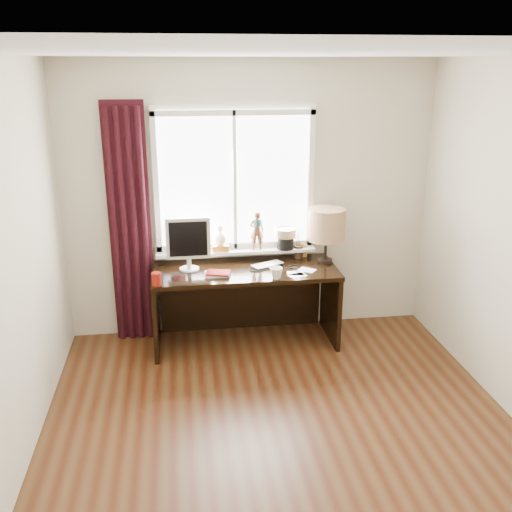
{
  "coord_description": "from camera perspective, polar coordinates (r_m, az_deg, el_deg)",
  "views": [
    {
      "loc": [
        -0.69,
        -3.26,
        2.54
      ],
      "look_at": [
        -0.05,
        1.25,
        1.0
      ],
      "focal_mm": 40.0,
      "sensor_mm": 36.0,
      "label": 1
    }
  ],
  "objects": [
    {
      "name": "icon_frame",
      "position": [
        5.57,
        4.61,
        0.56
      ],
      "size": [
        0.1,
        0.04,
        0.13
      ],
      "color": "gold",
      "rests_on": "desk"
    },
    {
      "name": "ceiling",
      "position": [
        3.34,
        4.1,
        19.64
      ],
      "size": [
        3.5,
        4.0,
        0.0
      ],
      "primitive_type": "cube",
      "color": "white",
      "rests_on": "wall_back"
    },
    {
      "name": "monitor",
      "position": [
        5.17,
        -6.79,
        1.52
      ],
      "size": [
        0.4,
        0.18,
        0.49
      ],
      "color": "beige",
      "rests_on": "desk"
    },
    {
      "name": "brush_holder",
      "position": [
        5.55,
        4.25,
        0.46
      ],
      "size": [
        0.09,
        0.09,
        0.25
      ],
      "color": "black",
      "rests_on": "desk"
    },
    {
      "name": "wall_front",
      "position": [
        1.9,
        16.77,
        -23.03
      ],
      "size": [
        3.5,
        0.0,
        2.6
      ],
      "primitive_type": "cube",
      "rotation": [
        1.57,
        0.0,
        0.0
      ],
      "color": "#C4B897",
      "rests_on": "ground"
    },
    {
      "name": "table_lamp",
      "position": [
        5.36,
        7.06,
        3.08
      ],
      "size": [
        0.35,
        0.35,
        0.52
      ],
      "color": "black",
      "rests_on": "desk"
    },
    {
      "name": "mug",
      "position": [
        4.99,
        2.05,
        -1.7
      ],
      "size": [
        0.14,
        0.14,
        0.11
      ],
      "primitive_type": "imported",
      "rotation": [
        0.0,
        0.0,
        0.4
      ],
      "color": "white",
      "rests_on": "desk"
    },
    {
      "name": "desk_cables",
      "position": [
        5.26,
        1.8,
        -1.18
      ],
      "size": [
        0.52,
        0.21,
        0.01
      ],
      "color": "black",
      "rests_on": "desk"
    },
    {
      "name": "wall_back",
      "position": [
        5.45,
        -0.59,
        5.52
      ],
      "size": [
        3.5,
        0.0,
        2.6
      ],
      "primitive_type": "cube",
      "rotation": [
        1.57,
        0.0,
        0.0
      ],
      "color": "#C4B897",
      "rests_on": "ground"
    },
    {
      "name": "loose_papers",
      "position": [
        5.16,
        4.42,
        -1.7
      ],
      "size": [
        0.3,
        0.3,
        0.0
      ],
      "color": "white",
      "rests_on": "desk"
    },
    {
      "name": "window",
      "position": [
        5.38,
        -2.11,
        5.35
      ],
      "size": [
        1.52,
        0.23,
        1.4
      ],
      "color": "white",
      "rests_on": "ground"
    },
    {
      "name": "red_cup",
      "position": [
        4.92,
        -9.92,
        -2.26
      ],
      "size": [
        0.08,
        0.08,
        0.11
      ],
      "primitive_type": "cylinder",
      "color": "maroon",
      "rests_on": "desk"
    },
    {
      "name": "notebook_stack",
      "position": [
        5.1,
        -3.87,
        -1.76
      ],
      "size": [
        0.24,
        0.19,
        0.03
      ],
      "color": "beige",
      "rests_on": "desk"
    },
    {
      "name": "floor",
      "position": [
        4.19,
        3.24,
        -18.65
      ],
      "size": [
        3.5,
        4.0,
        0.0
      ],
      "primitive_type": "cube",
      "color": "#492D16",
      "rests_on": "ground"
    },
    {
      "name": "laptop",
      "position": [
        5.31,
        1.17,
        -0.89
      ],
      "size": [
        0.36,
        0.31,
        0.02
      ],
      "primitive_type": "imported",
      "rotation": [
        0.0,
        0.0,
        0.46
      ],
      "color": "silver",
      "rests_on": "desk"
    },
    {
      "name": "desk",
      "position": [
        5.42,
        -1.23,
        -3.37
      ],
      "size": [
        1.7,
        0.7,
        0.75
      ],
      "color": "black",
      "rests_on": "floor"
    },
    {
      "name": "curtain",
      "position": [
        5.38,
        -12.5,
        2.86
      ],
      "size": [
        0.38,
        0.09,
        2.25
      ],
      "color": "black",
      "rests_on": "floor"
    }
  ]
}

